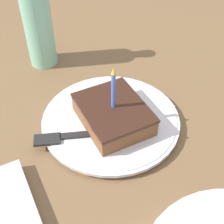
% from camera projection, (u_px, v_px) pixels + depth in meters
% --- Properties ---
extents(ground_plane, '(2.40, 2.40, 0.04)m').
position_uv_depth(ground_plane, '(122.00, 127.00, 0.60)').
color(ground_plane, brown).
rests_on(ground_plane, ground).
extents(plate, '(0.25, 0.25, 0.02)m').
position_uv_depth(plate, '(112.00, 122.00, 0.57)').
color(plate, silver).
rests_on(plate, ground_plane).
extents(cake_slice, '(0.11, 0.13, 0.12)m').
position_uv_depth(cake_slice, '(113.00, 114.00, 0.55)').
color(cake_slice, brown).
rests_on(cake_slice, plate).
extents(fork, '(0.17, 0.08, 0.00)m').
position_uv_depth(fork, '(76.00, 135.00, 0.53)').
color(fork, '#262626').
rests_on(fork, plate).
extents(bottle, '(0.06, 0.06, 0.23)m').
position_uv_depth(bottle, '(38.00, 26.00, 0.66)').
color(bottle, '#8CD1B2').
rests_on(bottle, ground_plane).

